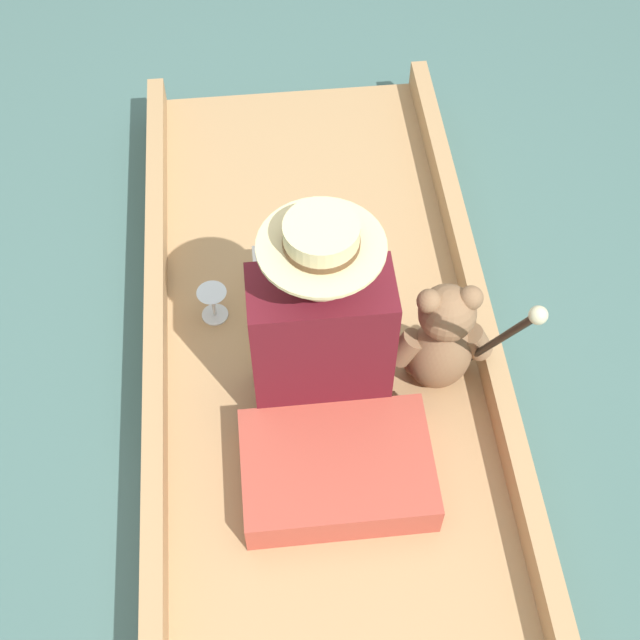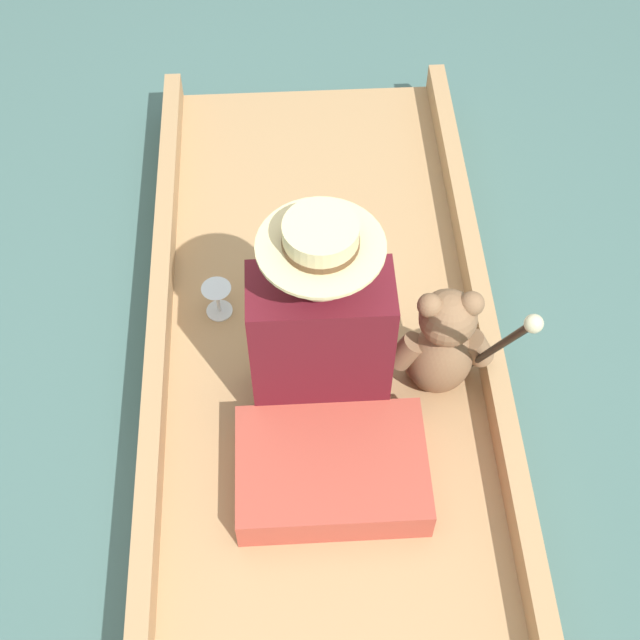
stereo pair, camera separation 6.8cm
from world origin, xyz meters
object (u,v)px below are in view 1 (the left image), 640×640
Objects in this scene: seated_person at (319,321)px; walking_cane at (502,337)px; wine_glass at (212,299)px; teddy_bear at (441,340)px.

seated_person reaches higher than walking_cane.
seated_person is 6.31× the size of wine_glass.
walking_cane is (0.76, -0.47, 0.35)m from wine_glass.
seated_person is 1.72× the size of teddy_bear.
wine_glass is 0.96m from walking_cane.
teddy_bear is (0.35, -0.05, -0.07)m from seated_person.
wine_glass is 0.16× the size of walking_cane.
teddy_bear is at bearing -25.07° from wine_glass.
walking_cane reaches higher than wine_glass.
wine_glass is (-0.31, 0.26, -0.19)m from seated_person.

